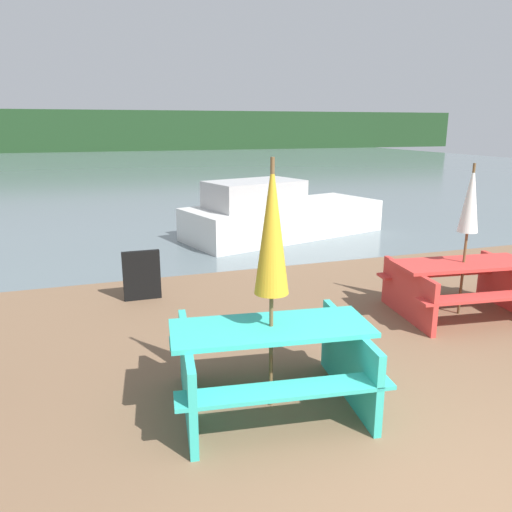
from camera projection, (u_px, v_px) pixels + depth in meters
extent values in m
cube|color=slate|center=(126.00, 166.00, 31.93)|extent=(60.00, 50.00, 0.00)
cube|color=#1E3D1E|center=(109.00, 131.00, 49.77)|extent=(80.00, 1.60, 4.00)
cube|color=#33B7A8|center=(271.00, 328.00, 4.50)|extent=(1.88, 0.92, 0.04)
cube|color=#33B7A8|center=(286.00, 391.00, 4.06)|extent=(1.83, 0.50, 0.04)
cube|color=#33B7A8|center=(259.00, 336.00, 5.10)|extent=(1.83, 0.50, 0.04)
cube|color=#33B7A8|center=(188.00, 376.00, 4.46)|extent=(0.24, 1.38, 0.75)
cube|color=#33B7A8|center=(349.00, 361.00, 4.75)|extent=(0.24, 1.38, 0.75)
cube|color=red|center=(464.00, 264.00, 6.78)|extent=(1.94, 0.91, 0.04)
cube|color=red|center=(487.00, 297.00, 6.34)|extent=(1.89, 0.49, 0.04)
cube|color=red|center=(439.00, 273.00, 7.38)|extent=(1.89, 0.49, 0.04)
cube|color=red|center=(408.00, 293.00, 6.72)|extent=(0.23, 1.38, 0.70)
cube|color=red|center=(511.00, 286.00, 7.03)|extent=(0.23, 1.38, 0.70)
cylinder|color=brown|center=(271.00, 289.00, 4.40)|extent=(0.04, 0.04, 2.29)
cone|color=gold|center=(272.00, 227.00, 4.26)|extent=(0.31, 0.31, 1.19)
cylinder|color=brown|center=(466.00, 241.00, 6.70)|extent=(0.04, 0.04, 2.07)
cone|color=white|center=(471.00, 198.00, 6.55)|extent=(0.26, 0.26, 0.91)
cube|color=silver|center=(284.00, 220.00, 11.82)|extent=(5.05, 3.02, 0.75)
cube|color=#B2B2B2|center=(254.00, 194.00, 11.18)|extent=(2.35, 1.78, 0.60)
cube|color=black|center=(142.00, 275.00, 7.44)|extent=(0.55, 0.08, 0.75)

